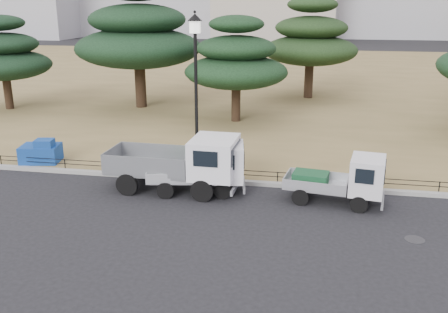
% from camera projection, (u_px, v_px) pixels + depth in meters
% --- Properties ---
extents(ground, '(220.00, 220.00, 0.00)m').
position_uv_depth(ground, '(214.00, 209.00, 17.42)').
color(ground, black).
extents(lawn, '(120.00, 56.00, 0.15)m').
position_uv_depth(lawn, '(280.00, 78.00, 46.11)').
color(lawn, olive).
rests_on(lawn, ground).
extents(curb, '(120.00, 0.25, 0.16)m').
position_uv_depth(curb, '(227.00, 181.00, 19.83)').
color(curb, gray).
rests_on(curb, ground).
extents(truck_large, '(4.97, 2.14, 2.14)m').
position_uv_depth(truck_large, '(181.00, 161.00, 18.76)').
color(truck_large, black).
rests_on(truck_large, ground).
extents(truck_kei_front, '(3.76, 2.06, 1.89)m').
position_uv_depth(truck_kei_front, '(204.00, 168.00, 18.69)').
color(truck_kei_front, black).
rests_on(truck_kei_front, ground).
extents(truck_kei_rear, '(3.58, 1.90, 1.79)m').
position_uv_depth(truck_kei_rear, '(342.00, 180.00, 17.65)').
color(truck_kei_rear, black).
rests_on(truck_kei_rear, ground).
extents(street_lamp, '(0.57, 0.57, 6.35)m').
position_uv_depth(street_lamp, '(196.00, 69.00, 19.03)').
color(street_lamp, black).
rests_on(street_lamp, lawn).
extents(pipe_fence, '(38.00, 0.04, 0.40)m').
position_uv_depth(pipe_fence, '(227.00, 172.00, 19.87)').
color(pipe_fence, black).
rests_on(pipe_fence, lawn).
extents(tarp_pile, '(1.80, 1.45, 1.08)m').
position_uv_depth(tarp_pile, '(41.00, 153.00, 21.88)').
color(tarp_pile, '#134196').
rests_on(tarp_pile, lawn).
extents(manhole, '(0.60, 0.60, 0.01)m').
position_uv_depth(manhole, '(415.00, 240.00, 15.16)').
color(manhole, '#2D2D30').
rests_on(manhole, ground).
extents(pine_west_far, '(5.92, 5.92, 5.98)m').
position_uv_depth(pine_west_far, '(3.00, 56.00, 31.83)').
color(pine_west_far, black).
rests_on(pine_west_far, lawn).
extents(pine_west_near, '(8.12, 8.12, 8.12)m').
position_uv_depth(pine_west_near, '(138.00, 35.00, 32.05)').
color(pine_west_near, black).
rests_on(pine_west_near, lawn).
extents(pine_center_left, '(5.96, 5.96, 6.05)m').
position_uv_depth(pine_center_left, '(236.00, 61.00, 28.47)').
color(pine_center_left, black).
rests_on(pine_center_left, lawn).
extents(pine_center_right, '(6.70, 6.70, 7.11)m').
position_uv_depth(pine_center_right, '(311.00, 40.00, 35.39)').
color(pine_center_right, black).
rests_on(pine_center_right, lawn).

